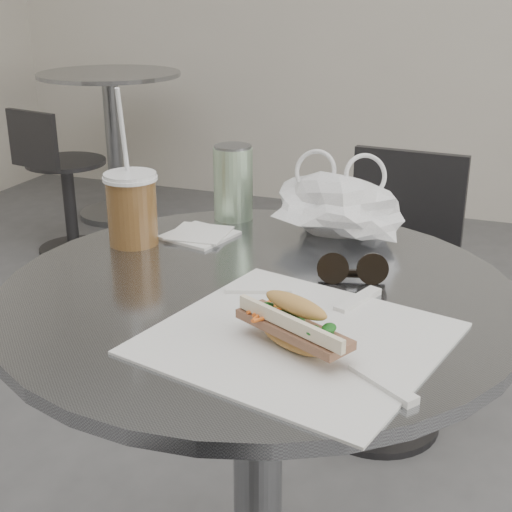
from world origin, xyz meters
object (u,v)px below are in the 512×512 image
(iced_coffee, at_px, (132,207))
(bg_chair, at_px, (62,190))
(bg_table, at_px, (113,128))
(chair_far, at_px, (387,310))
(banh_mi, at_px, (294,324))
(sunglasses, at_px, (352,271))
(cafe_table, at_px, (258,443))
(drink_can, at_px, (233,182))

(iced_coffee, bearing_deg, bg_chair, 129.50)
(bg_table, distance_m, chair_far, 2.14)
(banh_mi, xyz_separation_m, sunglasses, (0.02, 0.23, -0.02))
(iced_coffee, height_order, sunglasses, iced_coffee)
(bg_table, bearing_deg, chair_far, -39.17)
(cafe_table, height_order, bg_chair, cafe_table)
(cafe_table, bearing_deg, banh_mi, -56.71)
(bg_chair, relative_size, iced_coffee, 2.50)
(cafe_table, relative_size, bg_table, 1.03)
(sunglasses, xyz_separation_m, drink_can, (-0.28, 0.22, 0.05))
(banh_mi, bearing_deg, cafe_table, 149.89)
(banh_mi, height_order, sunglasses, banh_mi)
(drink_can, bearing_deg, cafe_table, -61.47)
(bg_chair, distance_m, banh_mi, 2.49)
(bg_chair, distance_m, iced_coffee, 2.06)
(iced_coffee, bearing_deg, drink_can, 60.30)
(bg_table, bearing_deg, bg_chair, -83.52)
(banh_mi, bearing_deg, sunglasses, 112.14)
(cafe_table, distance_m, sunglasses, 0.32)
(sunglasses, height_order, drink_can, drink_can)
(cafe_table, xyz_separation_m, drink_can, (-0.16, 0.29, 0.34))
(banh_mi, distance_m, drink_can, 0.52)
(bg_table, distance_m, banh_mi, 2.93)
(bg_chair, bearing_deg, bg_table, 108.85)
(sunglasses, bearing_deg, chair_far, 77.10)
(cafe_table, distance_m, banh_mi, 0.36)
(bg_chair, height_order, sunglasses, sunglasses)
(chair_far, xyz_separation_m, banh_mi, (0.05, -1.02, 0.44))
(bg_table, height_order, chair_far, bg_table)
(bg_table, bearing_deg, drink_can, -52.95)
(bg_chair, xyz_separation_m, drink_can, (1.38, -1.36, 0.51))
(chair_far, relative_size, iced_coffee, 2.79)
(bg_table, xyz_separation_m, sunglasses, (1.72, -2.13, 0.29))
(sunglasses, bearing_deg, bg_chair, 118.45)
(cafe_table, relative_size, sunglasses, 7.21)
(chair_far, relative_size, drink_can, 5.30)
(cafe_table, relative_size, iced_coffee, 2.87)
(cafe_table, distance_m, bg_chair, 2.26)
(chair_far, xyz_separation_m, drink_can, (-0.21, -0.56, 0.48))
(cafe_table, relative_size, bg_chair, 1.15)
(bg_chair, distance_m, drink_can, 2.00)
(sunglasses, bearing_deg, banh_mi, -112.47)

